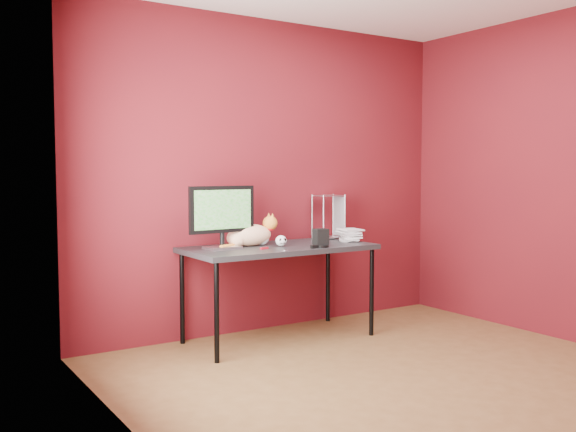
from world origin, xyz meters
TOP-DOWN VIEW (x-y plane):
  - room at (0.00, 0.00)m, footprint 3.52×3.52m
  - desk at (-0.15, 1.37)m, footprint 1.50×0.70m
  - monitor at (-0.62, 1.43)m, footprint 0.55×0.19m
  - cat at (-0.35, 1.49)m, footprint 0.54×0.21m
  - skull_mug at (-0.16, 1.32)m, footprint 0.09×0.09m
  - speaker at (0.07, 1.11)m, footprint 0.13×0.13m
  - book_stack at (0.48, 1.41)m, footprint 0.27×0.28m
  - wire_rack at (0.51, 1.61)m, footprint 0.24×0.19m
  - pocket_knife at (-0.36, 1.25)m, footprint 0.07×0.04m
  - black_gadget at (-0.01, 1.08)m, footprint 0.05×0.03m
  - washer at (-0.28, 1.08)m, footprint 0.04×0.04m

SIDE VIEW (x-z plane):
  - desk at x=-0.15m, z-range 0.32..1.07m
  - washer at x=-0.28m, z-range 0.75..0.75m
  - pocket_knife at x=-0.36m, z-range 0.75..0.76m
  - black_gadget at x=-0.01m, z-range 0.75..0.77m
  - skull_mug at x=-0.16m, z-range 0.75..0.84m
  - speaker at x=0.07m, z-range 0.75..0.89m
  - cat at x=-0.35m, z-range 0.71..0.97m
  - wire_rack at x=0.51m, z-range 0.75..1.14m
  - monitor at x=-0.62m, z-range 0.78..1.26m
  - book_stack at x=0.48m, z-range 0.75..1.87m
  - room at x=0.00m, z-range 0.14..2.75m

